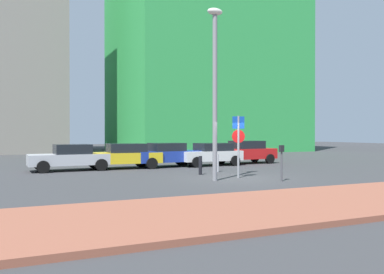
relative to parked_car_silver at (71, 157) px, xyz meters
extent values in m
plane|color=#38383A|center=(6.18, -6.83, -0.73)|extent=(120.00, 120.00, 0.00)
cube|color=#93513D|center=(6.18, -13.60, -0.66)|extent=(40.00, 4.46, 0.14)
cube|color=#B7BABF|center=(-0.03, 0.00, -0.12)|extent=(4.39, 1.90, 0.59)
cube|color=black|center=(0.09, 0.00, 0.43)|extent=(1.93, 1.67, 0.52)
cylinder|color=black|center=(-1.47, -0.92, -0.41)|extent=(0.65, 0.24, 0.64)
cylinder|color=black|center=(-1.53, 0.82, -0.41)|extent=(0.65, 0.24, 0.64)
cylinder|color=black|center=(1.47, -0.82, -0.41)|extent=(0.65, 0.24, 0.64)
cylinder|color=black|center=(1.41, 0.92, -0.41)|extent=(0.65, 0.24, 0.64)
cube|color=gold|center=(2.95, 0.08, -0.11)|extent=(4.20, 1.99, 0.60)
cube|color=black|center=(3.09, 0.08, 0.45)|extent=(2.13, 1.76, 0.51)
cylinder|color=black|center=(1.51, -0.78, -0.41)|extent=(0.65, 0.24, 0.64)
cylinder|color=black|center=(1.58, 1.05, -0.41)|extent=(0.65, 0.24, 0.64)
cylinder|color=black|center=(4.32, -0.89, -0.41)|extent=(0.65, 0.24, 0.64)
cylinder|color=black|center=(4.39, 0.95, -0.41)|extent=(0.65, 0.24, 0.64)
cube|color=#1E389E|center=(5.59, 0.12, -0.09)|extent=(4.10, 2.07, 0.65)
cube|color=black|center=(5.59, 0.12, 0.47)|extent=(2.03, 1.77, 0.48)
cylinder|color=black|center=(4.31, -0.87, -0.41)|extent=(0.66, 0.27, 0.64)
cylinder|color=black|center=(4.17, 0.89, -0.41)|extent=(0.66, 0.27, 0.64)
cylinder|color=black|center=(7.00, -0.65, -0.41)|extent=(0.66, 0.27, 0.64)
cylinder|color=black|center=(6.86, 1.10, -0.41)|extent=(0.66, 0.27, 0.64)
cube|color=white|center=(8.34, -0.18, -0.11)|extent=(4.07, 1.89, 0.61)
cube|color=black|center=(8.61, -0.16, 0.44)|extent=(2.19, 1.65, 0.49)
cylinder|color=black|center=(7.03, -1.08, -0.41)|extent=(0.65, 0.26, 0.64)
cylinder|color=black|center=(6.94, 0.58, -0.41)|extent=(0.65, 0.26, 0.64)
cylinder|color=black|center=(9.73, -0.93, -0.41)|extent=(0.65, 0.26, 0.64)
cylinder|color=black|center=(9.64, 0.73, -0.41)|extent=(0.65, 0.26, 0.64)
cube|color=red|center=(11.36, 0.46, -0.07)|extent=(4.18, 1.92, 0.68)
cube|color=black|center=(11.46, 0.47, 0.53)|extent=(2.11, 1.65, 0.52)
cylinder|color=black|center=(10.03, -0.45, -0.41)|extent=(0.65, 0.26, 0.64)
cylinder|color=black|center=(9.92, 1.21, -0.41)|extent=(0.65, 0.26, 0.64)
cylinder|color=black|center=(12.80, -0.28, -0.41)|extent=(0.65, 0.26, 0.64)
cylinder|color=black|center=(12.69, 1.38, -0.41)|extent=(0.65, 0.26, 0.64)
cylinder|color=gray|center=(6.44, -6.81, 0.67)|extent=(0.10, 0.10, 2.81)
cube|color=#1447B7|center=(6.44, -6.81, 1.78)|extent=(0.54, 0.17, 0.55)
cylinder|color=red|center=(6.44, -6.81, 1.15)|extent=(0.59, 0.17, 0.60)
cylinder|color=#4C4C51|center=(7.45, -8.65, -0.11)|extent=(0.08, 0.08, 1.24)
cube|color=black|center=(7.45, -8.65, 0.65)|extent=(0.18, 0.14, 0.28)
cylinder|color=gray|center=(5.00, -7.29, 2.79)|extent=(0.20, 0.20, 7.05)
ellipsoid|color=silver|center=(5.00, -7.29, 6.47)|extent=(0.70, 0.36, 0.30)
cylinder|color=#B7B7BC|center=(6.90, -3.94, -0.27)|extent=(0.14, 0.14, 0.92)
cylinder|color=black|center=(5.48, -4.84, -0.28)|extent=(0.17, 0.17, 0.91)
cube|color=green|center=(18.06, 21.28, 12.56)|extent=(19.83, 17.46, 26.59)
cube|color=gray|center=(-3.48, 25.03, 10.99)|extent=(11.57, 12.59, 23.45)
camera|label=1|loc=(-2.86, -22.35, 1.29)|focal=37.25mm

